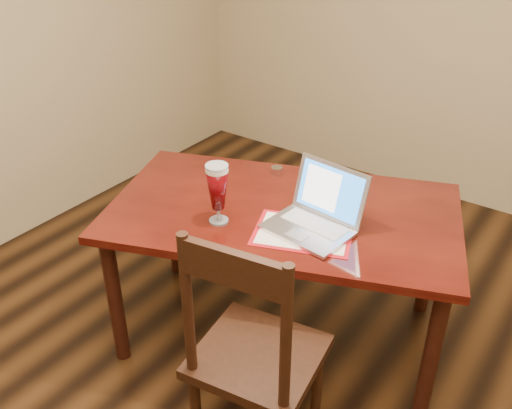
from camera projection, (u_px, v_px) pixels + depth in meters
The scene contains 3 objects.
room_shell at pixel (280, 17), 1.60m from camera, with size 4.51×5.01×2.71m.
dining_table at pixel (282, 224), 2.69m from camera, with size 1.83×1.42×1.04m.
dining_chair at pixel (254, 356), 2.18m from camera, with size 0.53×0.51×1.10m.
Camera 1 is at (0.89, -1.38, 2.12)m, focal length 40.00 mm.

